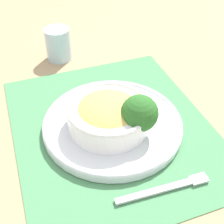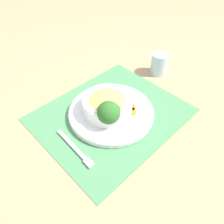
{
  "view_description": "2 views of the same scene",
  "coord_description": "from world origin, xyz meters",
  "px_view_note": "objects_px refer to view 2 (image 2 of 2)",
  "views": [
    {
      "loc": [
        0.48,
        -0.17,
        0.49
      ],
      "look_at": [
        -0.0,
        0.0,
        0.05
      ],
      "focal_mm": 50.0,
      "sensor_mm": 36.0,
      "label": 1
    },
    {
      "loc": [
        0.39,
        0.41,
        0.58
      ],
      "look_at": [
        0.01,
        0.02,
        0.04
      ],
      "focal_mm": 35.0,
      "sensor_mm": 36.0,
      "label": 2
    }
  ],
  "objects_px": {
    "bowl": "(108,104)",
    "broccoli_floret": "(109,113)",
    "water_glass": "(159,65)",
    "fork": "(78,151)"
  },
  "relations": [
    {
      "from": "bowl",
      "to": "broccoli_floret",
      "type": "distance_m",
      "value": 0.07
    },
    {
      "from": "broccoli_floret",
      "to": "bowl",
      "type": "bearing_deg",
      "value": -129.15
    },
    {
      "from": "bowl",
      "to": "water_glass",
      "type": "distance_m",
      "value": 0.35
    },
    {
      "from": "broccoli_floret",
      "to": "water_glass",
      "type": "xyz_separation_m",
      "value": [
        -0.39,
        -0.09,
        -0.03
      ]
    },
    {
      "from": "water_glass",
      "to": "broccoli_floret",
      "type": "bearing_deg",
      "value": 12.82
    },
    {
      "from": "water_glass",
      "to": "fork",
      "type": "bearing_deg",
      "value": 10.32
    },
    {
      "from": "bowl",
      "to": "fork",
      "type": "distance_m",
      "value": 0.2
    },
    {
      "from": "water_glass",
      "to": "bowl",
      "type": "bearing_deg",
      "value": 5.98
    },
    {
      "from": "fork",
      "to": "bowl",
      "type": "bearing_deg",
      "value": -159.79
    },
    {
      "from": "bowl",
      "to": "water_glass",
      "type": "xyz_separation_m",
      "value": [
        -0.34,
        -0.04,
        -0.01
      ]
    }
  ]
}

